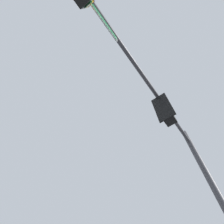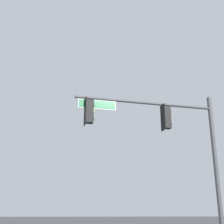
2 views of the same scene
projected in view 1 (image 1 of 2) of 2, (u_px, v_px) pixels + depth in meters
signal_pole_near at (172, 126)px, 4.81m from camera, size 7.08×0.87×7.28m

